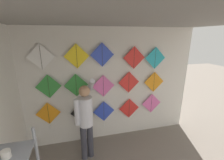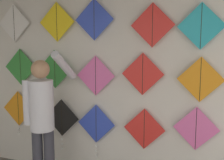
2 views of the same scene
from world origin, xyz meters
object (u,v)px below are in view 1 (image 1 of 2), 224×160
object	(u,v)px
kite_1	(82,114)
kite_2	(104,113)
kite_14	(155,58)
kite_6	(76,85)
kite_7	(103,86)
kite_0	(48,114)
kite_9	(154,82)
kite_3	(129,108)
kite_10	(41,57)
kite_5	(49,87)
kite_12	(102,55)
shopkeeper	(86,116)
kite_13	(134,58)
kite_4	(151,103)
kite_11	(77,56)
kite_8	(129,82)

from	to	relation	value
kite_1	kite_2	bearing A→B (deg)	0.00
kite_1	kite_14	world-z (taller)	kite_14
kite_6	kite_7	bearing A→B (deg)	0.00
kite_0	kite_9	world-z (taller)	kite_9
kite_3	kite_2	bearing A→B (deg)	-179.91
kite_10	kite_6	bearing A→B (deg)	0.00
kite_1	kite_5	size ratio (longest dim) A/B	1.38
kite_9	kite_14	xyz separation A→B (m)	(-0.02, 0.00, 0.62)
kite_3	kite_10	world-z (taller)	kite_10
kite_12	kite_1	bearing A→B (deg)	-179.89
shopkeeper	kite_13	bearing A→B (deg)	6.79
kite_4	kite_11	bearing A→B (deg)	180.00
shopkeeper	kite_12	distance (m)	1.38
kite_7	kite_13	distance (m)	1.00
kite_3	kite_13	bearing A→B (deg)	0.00
kite_14	kite_6	bearing A→B (deg)	180.00
kite_2	kite_11	world-z (taller)	kite_11
kite_2	kite_14	xyz separation A→B (m)	(1.32, 0.00, 1.33)
kite_10	kite_7	bearing A→B (deg)	0.00
kite_5	kite_10	bearing A→B (deg)	180.00
kite_2	kite_4	xyz separation A→B (m)	(1.31, 0.00, 0.11)
kite_5	kite_6	xyz separation A→B (m)	(0.59, 0.00, -0.02)
kite_3	kite_13	size ratio (longest dim) A/B	1.00
kite_13	shopkeeper	bearing A→B (deg)	-155.93
kite_6	kite_13	size ratio (longest dim) A/B	1.00
kite_14	kite_12	bearing A→B (deg)	180.00
kite_7	kite_12	world-z (taller)	kite_12
kite_7	kite_6	bearing A→B (deg)	180.00
kite_6	kite_14	xyz separation A→B (m)	(1.95, 0.00, 0.55)
kite_0	kite_9	bearing A→B (deg)	0.02
kite_11	kite_4	bearing A→B (deg)	0.00
kite_7	kite_11	size ratio (longest dim) A/B	1.00
kite_2	kite_13	size ratio (longest dim) A/B	1.38
shopkeeper	kite_5	distance (m)	1.06
kite_9	kite_10	distance (m)	2.73
kite_6	kite_5	bearing A→B (deg)	180.00
kite_11	kite_12	bearing A→B (deg)	0.00
shopkeeper	kite_1	xyz separation A→B (m)	(-0.06, 0.55, -0.24)
kite_5	kite_9	bearing A→B (deg)	0.00
kite_0	kite_14	size ratio (longest dim) A/B	1.25
kite_3	kite_0	bearing A→B (deg)	-179.98
kite_3	kite_5	distance (m)	2.04
kite_5	kite_14	size ratio (longest dim) A/B	1.00
kite_14	kite_2	bearing A→B (deg)	-179.96
kite_1	kite_7	distance (m)	0.86
kite_8	shopkeeper	bearing A→B (deg)	-153.82
kite_3	kite_13	xyz separation A→B (m)	(0.08, 0.00, 1.32)
kite_4	kite_14	distance (m)	1.22
kite_10	kite_3	bearing A→B (deg)	0.00
kite_13	kite_5	bearing A→B (deg)	180.00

